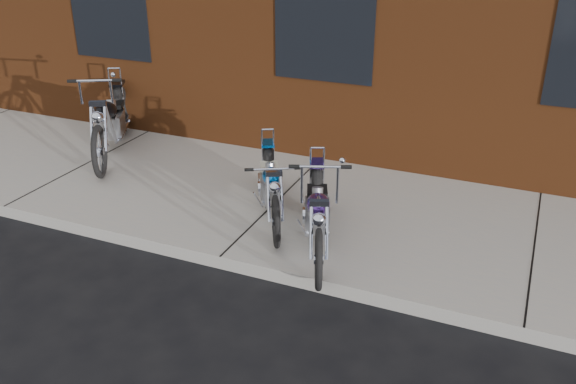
% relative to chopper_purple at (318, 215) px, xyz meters
% --- Properties ---
extents(ground, '(120.00, 120.00, 0.00)m').
position_rel_chopper_purple_xyz_m(ground, '(-0.85, -0.62, -0.52)').
color(ground, black).
rests_on(ground, ground).
extents(sidewalk, '(22.00, 3.00, 0.15)m').
position_rel_chopper_purple_xyz_m(sidewalk, '(-0.85, 0.88, -0.45)').
color(sidewalk, '#969592').
rests_on(sidewalk, ground).
extents(chopper_purple, '(0.87, 1.96, 1.16)m').
position_rel_chopper_purple_xyz_m(chopper_purple, '(0.00, 0.00, 0.00)').
color(chopper_purple, black).
rests_on(chopper_purple, sidewalk).
extents(chopper_blue, '(1.03, 1.79, 0.86)m').
position_rel_chopper_purple_xyz_m(chopper_blue, '(-0.76, 0.49, -0.02)').
color(chopper_blue, black).
rests_on(chopper_blue, sidewalk).
extents(chopper_third, '(1.29, 2.25, 1.27)m').
position_rel_chopper_purple_xyz_m(chopper_third, '(-3.78, 1.43, 0.08)').
color(chopper_third, black).
rests_on(chopper_third, sidewalk).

